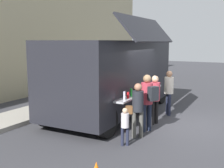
# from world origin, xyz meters

# --- Properties ---
(ground_plane) EXTENTS (60.00, 60.00, 0.00)m
(ground_plane) POSITION_xyz_m (0.00, 0.00, 0.00)
(ground_plane) COLOR #38383D
(food_truck_main) EXTENTS (6.54, 3.39, 3.60)m
(food_truck_main) POSITION_xyz_m (0.12, 2.42, 1.55)
(food_truck_main) COLOR black
(food_truck_main) RESTS_ON ground
(trash_bin) EXTENTS (0.60, 0.60, 1.04)m
(trash_bin) POSITION_xyz_m (4.12, 4.74, 0.52)
(trash_bin) COLOR #2B603A
(trash_bin) RESTS_ON ground
(customer_front_ordering) EXTENTS (0.34, 0.34, 1.66)m
(customer_front_ordering) POSITION_xyz_m (-0.44, 0.53, 0.99)
(customer_front_ordering) COLOR black
(customer_front_ordering) RESTS_ON ground
(customer_mid_with_backpack) EXTENTS (0.48, 0.58, 1.78)m
(customer_mid_with_backpack) POSITION_xyz_m (-1.28, 0.45, 1.09)
(customer_mid_with_backpack) COLOR #1D2439
(customer_mid_with_backpack) RESTS_ON ground
(customer_rear_waiting) EXTENTS (0.43, 0.49, 1.61)m
(customer_rear_waiting) POSITION_xyz_m (-1.96, 0.49, 0.95)
(customer_rear_waiting) COLOR #4C4B45
(customer_rear_waiting) RESTS_ON ground
(customer_extra_browsing) EXTENTS (0.35, 0.35, 1.69)m
(customer_extra_browsing) POSITION_xyz_m (0.96, 0.49, 1.01)
(customer_extra_browsing) COLOR #1D2135
(customer_extra_browsing) RESTS_ON ground
(child_near_queue) EXTENTS (0.21, 0.21, 1.05)m
(child_near_queue) POSITION_xyz_m (-2.71, 0.51, 0.62)
(child_near_queue) COLOR #1F2337
(child_near_queue) RESTS_ON ground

